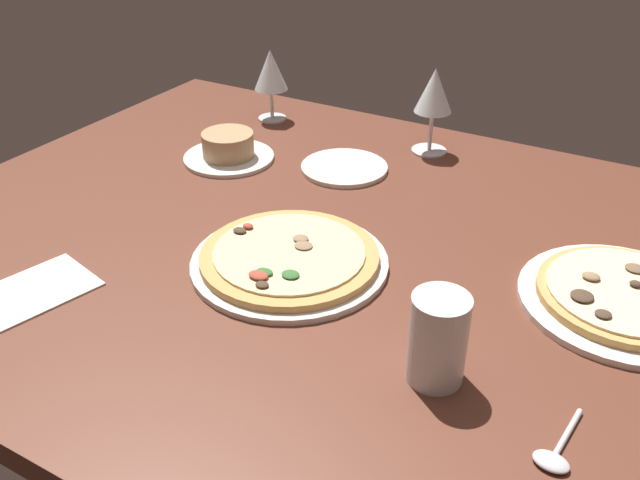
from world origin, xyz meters
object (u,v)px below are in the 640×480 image
Objects in this scene: pizza_side at (624,297)px; spoon at (555,454)px; wine_glass_near at (434,94)px; ramekin_on_saucer at (228,149)px; paper_menu at (20,297)px; side_plate at (344,168)px; water_glass at (437,344)px; pizza_main at (289,259)px; wine_glass_far at (271,72)px.

spoon is at bearing -92.67° from pizza_side.
wine_glass_near is 81.28cm from spoon.
pizza_side is at bearing -8.94° from ramekin_on_saucer.
spoon reaches higher than paper_menu.
pizza_side is 1.41× the size of paper_menu.
wine_glass_near is 23.11cm from side_plate.
side_plate is 0.82× the size of paper_menu.
pizza_side is 1.72× the size of side_plate.
paper_menu is at bearing -166.28° from water_glass.
pizza_side is 57.68cm from wine_glass_near.
water_glass is at bearing -67.37° from wine_glass_near.
paper_menu is (-20.14, -60.59, -0.30)cm from side_plate.
wine_glass_far is at bearing 125.61° from pizza_main.
pizza_main is 1.04× the size of pizza_side.
ramekin_on_saucer reaches higher than side_plate.
ramekin_on_saucer is 23.64cm from side_plate.
ramekin_on_saucer is at bearing 149.44° from spoon.
water_glass is at bearing -23.40° from pizza_main.
wine_glass_far is at bearing 139.90° from spoon.
wine_glass_near reaches higher than pizza_side.
paper_menu is (-28.90, -26.36, -1.06)cm from pizza_main.
paper_menu is (-57.42, -14.01, -4.99)cm from water_glass.
wine_glass_near is at bearing 35.34° from ramekin_on_saucer.
water_glass reaches higher than paper_menu.
ramekin_on_saucer is 87.93cm from spoon.
paper_menu is at bearing -108.39° from side_plate.
side_plate is 63.85cm from paper_menu.
pizza_main is at bearing -54.39° from wine_glass_far.
ramekin_on_saucer is 1.54× the size of water_glass.
water_glass is 59.32cm from paper_menu.
ramekin_on_saucer is 1.66× the size of spoon.
ramekin_on_saucer is 1.04× the size of wine_glass_near.
wine_glass_near is (33.43, 23.71, 10.04)cm from ramekin_on_saucer.
paper_menu is at bearing -87.53° from ramekin_on_saucer.
wine_glass_far is 89.68cm from water_glass.
spoon is (15.98, -5.32, -4.69)cm from water_glass.
side_plate is (-54.78, 19.35, -0.72)cm from pizza_side.
pizza_main is 51.98cm from wine_glass_near.
wine_glass_far is (-4.55, 22.90, 8.71)cm from ramekin_on_saucer.
pizza_main is 35.34cm from side_plate.
pizza_main is 41.29cm from ramekin_on_saucer.
pizza_side is 2.67× the size of spoon.
pizza_main is at bearing -40.90° from ramekin_on_saucer.
wine_glass_far reaches higher than water_glass.
paper_menu is at bearing -151.17° from pizza_side.
pizza_side is at bearing 57.26° from water_glass.
wine_glass_far is (-35.76, 49.92, 9.78)cm from pizza_main.
ramekin_on_saucer is at bearing 139.10° from pizza_main.
ramekin_on_saucer is 24.92cm from wine_glass_far.
pizza_main is at bearing -162.09° from pizza_side.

